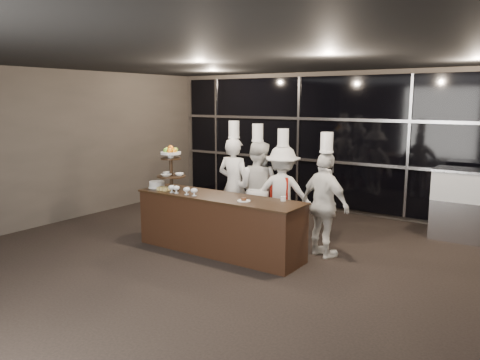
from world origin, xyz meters
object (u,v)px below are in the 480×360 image
Objects in this scene: chef_b at (257,188)px; chef_d at (325,204)px; chef_c at (282,193)px; display_stand at (171,164)px; layer_cake at (157,185)px; buffet_counter at (219,224)px; display_case at (478,202)px; chef_a at (234,184)px.

chef_d is at bearing -14.87° from chef_b.
chef_b is at bearing -175.24° from chef_c.
layer_cake is at bearing -170.36° from display_stand.
chef_c reaches higher than buffet_counter.
display_case is 0.73× the size of chef_b.
buffet_counter is 1.69m from chef_d.
chef_d is (0.99, -0.43, 0.01)m from chef_c.
layer_cake reaches higher than buffet_counter.
display_case is (4.29, 2.96, -0.65)m from display_stand.
chef_b reaches higher than chef_c.
layer_cake is 0.15× the size of chef_b.
buffet_counter is at bearing 0.01° from display_stand.
chef_b is 1.53m from chef_d.
layer_cake is 0.16× the size of chef_c.
chef_b is (1.27, 1.21, -0.11)m from layer_cake.
buffet_counter is at bearing -111.31° from chef_c.
layer_cake is at bearing -177.79° from buffet_counter.
display_stand reaches higher than buffet_counter.
chef_a is at bearing 63.19° from display_stand.
chef_a is 1.95m from chef_d.
chef_d reaches higher than buffet_counter.
chef_b is at bearing 43.47° from layer_cake.
buffet_counter is 4.43m from display_case.
chef_d is (1.48, -0.39, -0.03)m from chef_b.
display_stand is 0.37× the size of chef_b.
chef_b is at bearing -151.37° from display_case.
layer_cake is 1.76m from chef_b.
buffet_counter is at bearing -66.64° from chef_a.
chef_a is 0.45m from chef_b.
display_case is 3.77m from chef_b.
display_case is 0.75× the size of chef_d.
chef_a is at bearing 53.29° from layer_cake.
layer_cake is 0.15× the size of chef_a.
chef_d is (1.46, 0.77, 0.37)m from buffet_counter.
buffet_counter is at bearing 2.21° from layer_cake.
display_case is 2.86m from chef_d.
buffet_counter is 1.39× the size of chef_a.
chef_c is at bearing 156.42° from chef_d.
chef_c reaches higher than layer_cake.
chef_c is (1.76, 1.25, -0.15)m from layer_cake.
layer_cake is 2.88m from chef_d.
layer_cake is 2.16m from chef_c.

